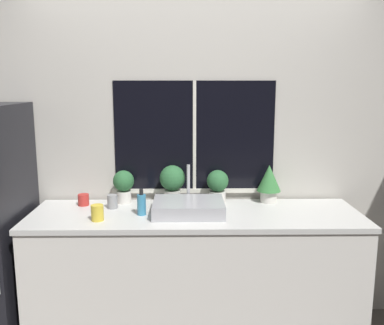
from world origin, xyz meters
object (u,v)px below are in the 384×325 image
(sink, at_px, (189,207))
(mug_grey, at_px, (112,202))
(potted_plant_far_left, at_px, (124,184))
(mug_red, at_px, (83,200))
(potted_plant_center_right, at_px, (218,185))
(potted_plant_center_left, at_px, (172,181))
(potted_plant_far_right, at_px, (269,181))
(soap_bottle, at_px, (142,204))
(mug_yellow, at_px, (97,213))

(sink, relative_size, mug_grey, 4.92)
(potted_plant_far_left, xyz_separation_m, mug_red, (-0.28, -0.07, -0.10))
(potted_plant_center_right, xyz_separation_m, mug_red, (-0.98, -0.07, -0.09))
(potted_plant_center_left, relative_size, mug_grey, 2.88)
(potted_plant_far_right, height_order, mug_red, potted_plant_far_right)
(potted_plant_center_left, height_order, mug_grey, potted_plant_center_left)
(potted_plant_far_left, height_order, mug_red, potted_plant_far_left)
(sink, distance_m, potted_plant_far_left, 0.56)
(sink, bearing_deg, potted_plant_far_left, 149.90)
(sink, bearing_deg, soap_bottle, -175.39)
(potted_plant_far_right, relative_size, soap_bottle, 1.57)
(sink, distance_m, mug_yellow, 0.61)
(soap_bottle, height_order, mug_yellow, soap_bottle)
(potted_plant_far_left, relative_size, potted_plant_center_right, 1.00)
(potted_plant_center_left, bearing_deg, potted_plant_center_right, 0.00)
(potted_plant_far_right, bearing_deg, soap_bottle, -161.69)
(potted_plant_far_left, height_order, mug_yellow, potted_plant_far_left)
(mug_red, bearing_deg, sink, -15.32)
(mug_grey, bearing_deg, potted_plant_far_right, 7.19)
(potted_plant_far_left, bearing_deg, mug_red, -166.50)
(soap_bottle, bearing_deg, sink, 4.61)
(potted_plant_center_right, bearing_deg, potted_plant_far_right, 0.00)
(potted_plant_far_right, bearing_deg, potted_plant_far_left, 180.00)
(sink, relative_size, potted_plant_center_right, 1.96)
(potted_plant_center_right, bearing_deg, mug_red, -176.01)
(potted_plant_center_left, xyz_separation_m, soap_bottle, (-0.20, -0.30, -0.09))
(sink, xyz_separation_m, mug_grey, (-0.54, 0.13, 0.00))
(potted_plant_center_right, height_order, mug_grey, potted_plant_center_right)
(potted_plant_center_left, distance_m, potted_plant_center_right, 0.33)
(potted_plant_center_left, height_order, potted_plant_far_right, potted_plant_far_right)
(potted_plant_far_left, distance_m, potted_plant_far_right, 1.07)
(potted_plant_center_left, bearing_deg, potted_plant_far_left, 180.00)
(potted_plant_center_right, relative_size, mug_grey, 2.51)
(soap_bottle, relative_size, mug_yellow, 1.72)
(potted_plant_far_left, relative_size, mug_red, 2.95)
(soap_bottle, height_order, mug_grey, soap_bottle)
(potted_plant_far_left, relative_size, mug_grey, 2.50)
(sink, relative_size, potted_plant_center_left, 1.71)
(potted_plant_center_left, relative_size, mug_red, 3.40)
(potted_plant_center_left, bearing_deg, potted_plant_far_right, 0.00)
(potted_plant_center_left, xyz_separation_m, mug_grey, (-0.42, -0.14, -0.11))
(soap_bottle, bearing_deg, potted_plant_center_left, 56.71)
(potted_plant_center_left, bearing_deg, mug_red, -173.96)
(potted_plant_far_left, xyz_separation_m, potted_plant_center_left, (0.36, -0.00, 0.02))
(sink, distance_m, potted_plant_center_left, 0.32)
(sink, height_order, mug_red, sink)
(mug_grey, bearing_deg, mug_red, 161.40)
(sink, xyz_separation_m, mug_red, (-0.76, 0.21, -0.00))
(potted_plant_center_left, distance_m, mug_grey, 0.46)
(mug_grey, height_order, mug_yellow, mug_yellow)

